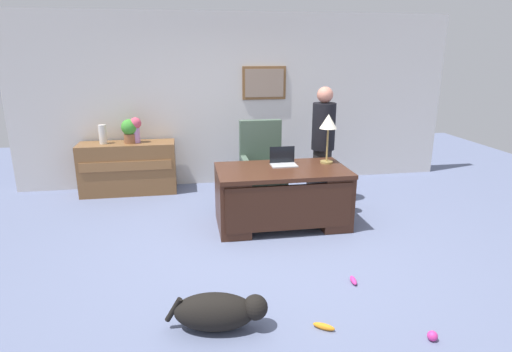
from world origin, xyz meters
TOP-DOWN VIEW (x-y plane):
  - ground_plane at (0.00, 0.00)m, footprint 12.00×12.00m
  - back_wall at (0.00, 2.60)m, footprint 7.00×0.16m
  - desk at (0.28, 0.60)m, footprint 1.60×0.90m
  - credenza at (-1.76, 2.25)m, footprint 1.42×0.50m
  - armchair at (0.19, 1.49)m, footprint 0.60×0.59m
  - person_standing at (1.01, 1.31)m, footprint 0.32×0.32m
  - dog_lying at (-0.68, -1.36)m, footprint 0.81×0.40m
  - laptop at (0.33, 0.79)m, footprint 0.32×0.22m
  - desk_lamp at (0.90, 0.80)m, footprint 0.22×0.22m
  - vase_with_flowers at (-1.60, 2.25)m, footprint 0.17×0.17m
  - vase_empty at (-2.09, 2.25)m, footprint 0.11×0.11m
  - potted_plant at (-1.69, 2.25)m, footprint 0.24×0.24m
  - dog_toy_ball at (0.90, -1.77)m, footprint 0.08×0.08m
  - dog_toy_bone at (0.13, -1.51)m, footprint 0.17×0.14m
  - dog_toy_plush at (0.63, -0.88)m, footprint 0.06×0.16m

SIDE VIEW (x-z plane):
  - ground_plane at x=0.00m, z-range 0.00..0.00m
  - dog_toy_bone at x=0.13m, z-range 0.00..0.05m
  - dog_toy_plush at x=0.63m, z-range 0.00..0.05m
  - dog_toy_ball at x=0.90m, z-range 0.00..0.08m
  - dog_lying at x=-0.68m, z-range 0.00..0.30m
  - credenza at x=-1.76m, z-range 0.00..0.78m
  - desk at x=0.28m, z-range 0.03..0.76m
  - armchair at x=0.19m, z-range -0.07..1.10m
  - laptop at x=0.33m, z-range 0.68..0.90m
  - person_standing at x=1.01m, z-range 0.03..1.68m
  - vase_empty at x=-2.09m, z-range 0.78..1.07m
  - potted_plant at x=-1.69m, z-range 0.80..1.16m
  - vase_with_flowers at x=-1.60m, z-range 0.83..1.21m
  - desk_lamp at x=0.90m, z-range 0.91..1.54m
  - back_wall at x=0.00m, z-range 0.00..2.70m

